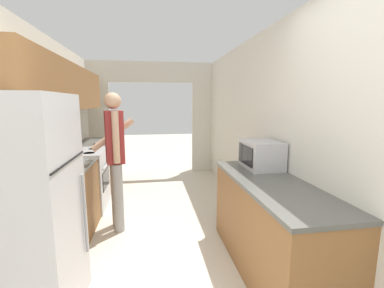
# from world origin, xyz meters

# --- Properties ---
(wall_left) EXTENTS (0.38, 7.05, 2.50)m
(wall_left) POSITION_xyz_m (-1.32, 2.11, 1.47)
(wall_left) COLOR silver
(wall_left) RESTS_ON ground_plane
(wall_right) EXTENTS (0.06, 7.05, 2.50)m
(wall_right) POSITION_xyz_m (1.40, 1.73, 1.25)
(wall_right) COLOR silver
(wall_right) RESTS_ON ground_plane
(wall_far_with_doorway) EXTENTS (3.13, 0.06, 2.50)m
(wall_far_with_doorway) POSITION_xyz_m (0.00, 4.68, 1.46)
(wall_far_with_doorway) COLOR silver
(wall_far_with_doorway) RESTS_ON ground_plane
(counter_left) EXTENTS (0.62, 3.32, 0.89)m
(counter_left) POSITION_xyz_m (-1.07, 2.69, 0.45)
(counter_left) COLOR brown
(counter_left) RESTS_ON ground_plane
(counter_right) EXTENTS (0.62, 1.73, 0.89)m
(counter_right) POSITION_xyz_m (1.07, 0.95, 0.45)
(counter_right) COLOR brown
(counter_right) RESTS_ON ground_plane
(refrigerator) EXTENTS (0.79, 0.75, 1.68)m
(refrigerator) POSITION_xyz_m (-0.99, 0.69, 0.84)
(refrigerator) COLOR #B7B7BC
(refrigerator) RESTS_ON ground_plane
(range_oven) EXTENTS (0.66, 0.79, 1.03)m
(range_oven) POSITION_xyz_m (-1.06, 2.82, 0.45)
(range_oven) COLOR #B7B7BC
(range_oven) RESTS_ON ground_plane
(person) EXTENTS (0.55, 0.44, 1.74)m
(person) POSITION_xyz_m (-0.48, 2.06, 0.94)
(person) COLOR #9E9E9E
(person) RESTS_ON ground_plane
(microwave) EXTENTS (0.36, 0.48, 0.30)m
(microwave) POSITION_xyz_m (1.17, 1.44, 1.05)
(microwave) COLOR #B7B7BC
(microwave) RESTS_ON counter_right
(knife) EXTENTS (0.06, 0.35, 0.02)m
(knife) POSITION_xyz_m (-1.01, 3.47, 0.90)
(knife) COLOR #B7B7BC
(knife) RESTS_ON counter_left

